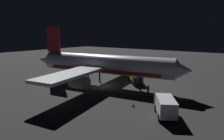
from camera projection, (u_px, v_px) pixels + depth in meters
The scene contains 8 objects.
ground_plane at pixel (104, 86), 40.51m from camera, with size 180.00×180.00×0.20m, color #313132.
apron_guide_stripe at pixel (115, 91), 36.74m from camera, with size 0.24×25.87×0.01m, color gold.
airliner at pixel (101, 65), 39.95m from camera, with size 32.38×35.04×12.07m.
baggage_truck at pixel (165, 105), 25.84m from camera, with size 6.56×5.08×2.43m.
catering_truck at pixel (136, 78), 42.55m from camera, with size 5.61×5.17×2.25m.
ground_crew_worker at pixel (148, 90), 34.38m from camera, with size 0.40×0.40×1.74m.
traffic_cone_near_left at pixel (142, 98), 31.67m from camera, with size 0.50×0.50×0.55m.
traffic_cone_near_right at pixel (133, 105), 28.85m from camera, with size 0.50×0.50×0.55m.
Camera 1 is at (30.77, 24.35, 10.61)m, focal length 31.37 mm.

